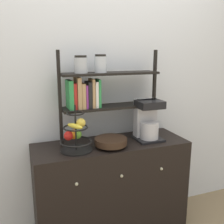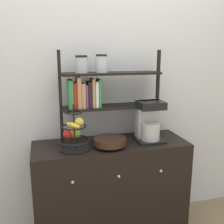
{
  "view_description": "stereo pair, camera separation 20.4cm",
  "coord_description": "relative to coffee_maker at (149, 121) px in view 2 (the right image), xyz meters",
  "views": [
    {
      "loc": [
        -0.71,
        -1.67,
        1.58
      ],
      "look_at": [
        0.01,
        0.22,
        1.1
      ],
      "focal_mm": 42.0,
      "sensor_mm": 36.0,
      "label": 1
    },
    {
      "loc": [
        -0.52,
        -1.73,
        1.58
      ],
      "look_at": [
        0.01,
        0.22,
        1.1
      ],
      "focal_mm": 42.0,
      "sensor_mm": 36.0,
      "label": 2
    }
  ],
  "objects": [
    {
      "name": "wooden_bowl",
      "position": [
        -0.35,
        -0.07,
        -0.12
      ],
      "size": [
        0.25,
        0.25,
        0.07
      ],
      "color": "black",
      "rests_on": "sideboard"
    },
    {
      "name": "sideboard",
      "position": [
        -0.32,
        0.01,
        -0.59
      ],
      "size": [
        1.26,
        0.46,
        0.84
      ],
      "color": "black",
      "rests_on": "ground_plane"
    },
    {
      "name": "shelf_hutch",
      "position": [
        -0.42,
        0.11,
        0.28
      ],
      "size": [
        0.85,
        0.2,
        0.74
      ],
      "color": "black",
      "rests_on": "sideboard"
    },
    {
      "name": "fruit_stand",
      "position": [
        -0.62,
        -0.03,
        -0.05
      ],
      "size": [
        0.24,
        0.24,
        0.35
      ],
      "color": "black",
      "rests_on": "sideboard"
    },
    {
      "name": "wall_back",
      "position": [
        -0.32,
        0.28,
        0.29
      ],
      "size": [
        7.0,
        0.05,
        2.6
      ],
      "primitive_type": "cube",
      "color": "silver",
      "rests_on": "ground_plane"
    },
    {
      "name": "coffee_maker",
      "position": [
        0.0,
        0.0,
        0.0
      ],
      "size": [
        0.22,
        0.22,
        0.34
      ],
      "color": "black",
      "rests_on": "sideboard"
    }
  ]
}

